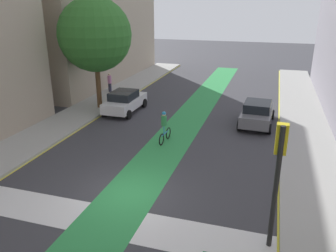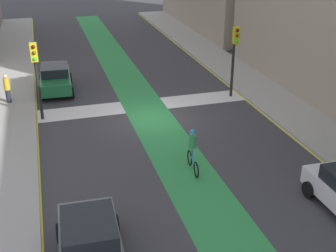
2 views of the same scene
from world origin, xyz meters
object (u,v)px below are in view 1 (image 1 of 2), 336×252
Objects in this scene: traffic_signal_near_right at (279,163)px; street_tree_near at (95,35)px; cyclist_in_lane at (164,126)px; pedestrian_sidewalk_left_a at (110,82)px; car_grey_right_far at (257,113)px; car_white_left_far at (125,101)px.

traffic_signal_near_right is 17.42m from street_tree_near.
traffic_signal_near_right is 2.25× the size of cyclist_in_lane.
street_tree_near reaches higher than pedestrian_sidewalk_left_a.
pedestrian_sidewalk_left_a reaches higher than car_grey_right_far.
car_white_left_far is at bearing 179.98° from car_grey_right_far.
car_grey_right_far is 2.30× the size of cyclist_in_lane.
cyclist_in_lane reaches higher than car_white_left_far.
car_grey_right_far is at bearing -0.02° from car_white_left_far.
street_tree_near is (1.34, -4.42, 4.40)m from pedestrian_sidewalk_left_a.
cyclist_in_lane is 9.20m from street_tree_near.
car_grey_right_far is at bearing 43.65° from cyclist_in_lane.
cyclist_in_lane is (-5.93, 7.17, -1.96)m from traffic_signal_near_right.
traffic_signal_near_right reaches higher than car_grey_right_far.
street_tree_near reaches higher than car_white_left_far.
traffic_signal_near_right is at bearing -48.53° from car_white_left_far.
cyclist_in_lane is (-4.80, -4.58, 0.17)m from car_grey_right_far.
pedestrian_sidewalk_left_a is (-13.83, 16.32, -1.96)m from traffic_signal_near_right.
street_tree_near is at bearing 136.39° from traffic_signal_near_right.
car_grey_right_far is 13.50m from pedestrian_sidewalk_left_a.
car_grey_right_far is 0.55× the size of street_tree_near.
traffic_signal_near_right is 2.58× the size of pedestrian_sidewalk_left_a.
pedestrian_sidewalk_left_a reaches higher than car_white_left_far.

